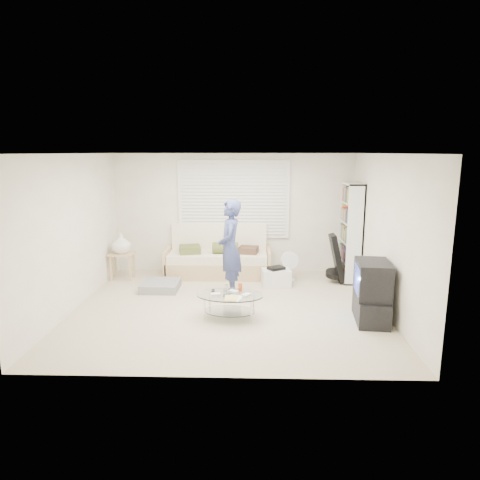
{
  "coord_description": "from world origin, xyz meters",
  "views": [
    {
      "loc": [
        0.39,
        -6.7,
        2.52
      ],
      "look_at": [
        0.19,
        0.3,
        1.08
      ],
      "focal_mm": 32.0,
      "sensor_mm": 36.0,
      "label": 1
    }
  ],
  "objects_px": {
    "bookshelf": "(350,232)",
    "coffee_table": "(230,299)",
    "tv_unit": "(372,292)",
    "futon_sofa": "(218,259)"
  },
  "relations": [
    {
      "from": "tv_unit",
      "to": "coffee_table",
      "type": "bearing_deg",
      "value": 179.0
    },
    {
      "from": "futon_sofa",
      "to": "bookshelf",
      "type": "xyz_separation_m",
      "value": [
        2.63,
        -0.23,
        0.63
      ]
    },
    {
      "from": "bookshelf",
      "to": "futon_sofa",
      "type": "bearing_deg",
      "value": 175.1
    },
    {
      "from": "bookshelf",
      "to": "tv_unit",
      "type": "bearing_deg",
      "value": -93.33
    },
    {
      "from": "futon_sofa",
      "to": "tv_unit",
      "type": "distance_m",
      "value": 3.45
    },
    {
      "from": "futon_sofa",
      "to": "tv_unit",
      "type": "bearing_deg",
      "value": -43.45
    },
    {
      "from": "bookshelf",
      "to": "coffee_table",
      "type": "xyz_separation_m",
      "value": [
        -2.27,
        -2.11,
        -0.66
      ]
    },
    {
      "from": "tv_unit",
      "to": "coffee_table",
      "type": "relative_size",
      "value": 0.86
    },
    {
      "from": "bookshelf",
      "to": "tv_unit",
      "type": "height_order",
      "value": "bookshelf"
    },
    {
      "from": "futon_sofa",
      "to": "tv_unit",
      "type": "xyz_separation_m",
      "value": [
        2.5,
        -2.37,
        0.11
      ]
    }
  ]
}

